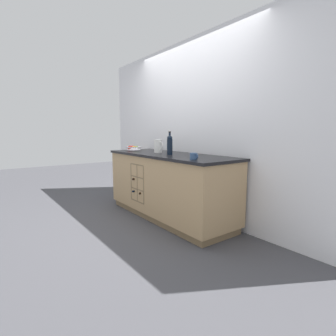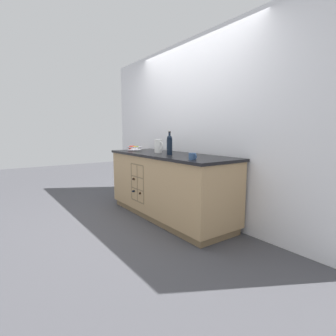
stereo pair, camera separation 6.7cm
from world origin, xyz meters
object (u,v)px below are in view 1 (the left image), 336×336
Objects in this scene: ceramic_mug at (194,156)px; fruit_bowl at (134,148)px; white_pitcher at (158,146)px; standing_wine_bottle at (170,144)px.

fruit_bowl is at bearing 175.41° from ceramic_mug.
white_pitcher is 1.06m from ceramic_mug.
white_pitcher reaches higher than ceramic_mug.
white_pitcher is 0.62× the size of standing_wine_bottle.
fruit_bowl is at bearing -178.72° from standing_wine_bottle.
standing_wine_bottle reaches higher than ceramic_mug.
white_pitcher is at bearing 167.87° from ceramic_mug.
fruit_bowl reaches higher than ceramic_mug.
ceramic_mug is at bearing -4.59° from fruit_bowl.
standing_wine_bottle is (0.38, -0.07, 0.04)m from white_pitcher.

